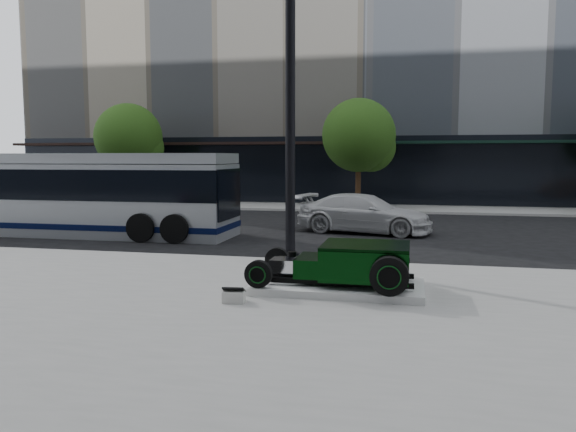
% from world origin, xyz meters
% --- Properties ---
extents(ground, '(120.00, 120.00, 0.00)m').
position_xyz_m(ground, '(0.00, 0.00, 0.00)').
color(ground, black).
rests_on(ground, ground).
extents(sidewalk_near, '(70.00, 17.00, 0.12)m').
position_xyz_m(sidewalk_near, '(0.00, -10.50, 0.06)').
color(sidewalk_near, gray).
rests_on(sidewalk_near, ground).
extents(sidewalk_far, '(70.00, 4.00, 0.12)m').
position_xyz_m(sidewalk_far, '(0.00, 14.00, 0.06)').
color(sidewalk_far, gray).
rests_on(sidewalk_far, ground).
extents(street_trees, '(29.80, 3.80, 5.70)m').
position_xyz_m(street_trees, '(1.15, 13.07, 3.77)').
color(street_trees, black).
rests_on(street_trees, sidewalk_far).
extents(display_plinth, '(3.40, 1.80, 0.15)m').
position_xyz_m(display_plinth, '(2.33, -5.24, 0.20)').
color(display_plinth, silver).
rests_on(display_plinth, sidewalk_near).
extents(hot_rod, '(3.22, 2.00, 0.81)m').
position_xyz_m(hot_rod, '(2.66, -5.24, 0.70)').
color(hot_rod, black).
rests_on(hot_rod, display_plinth).
extents(info_plaque, '(0.43, 0.34, 0.31)m').
position_xyz_m(info_plaque, '(0.57, -6.61, 0.24)').
color(info_plaque, silver).
rests_on(info_plaque, sidewalk_near).
extents(lamppost, '(0.46, 0.46, 8.34)m').
position_xyz_m(lamppost, '(0.70, -2.30, 3.97)').
color(lamppost, black).
rests_on(lamppost, sidewalk_near).
extents(transit_bus, '(12.12, 2.88, 2.92)m').
position_xyz_m(transit_bus, '(-8.32, 1.81, 1.49)').
color(transit_bus, '#A5AAAF').
rests_on(transit_bus, ground).
extents(white_sedan, '(5.25, 2.93, 1.44)m').
position_xyz_m(white_sedan, '(2.05, 4.45, 0.72)').
color(white_sedan, silver).
rests_on(white_sedan, ground).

